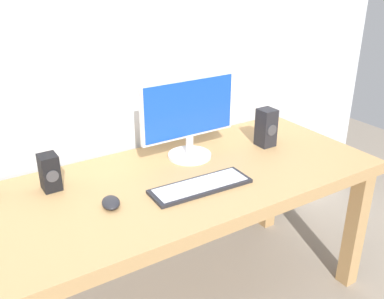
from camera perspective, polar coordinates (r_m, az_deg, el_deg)
desk at (r=1.96m, az=-0.94°, el=-5.83°), size 1.78×0.78×0.73m
monitor at (r=2.03m, az=-0.45°, el=4.48°), size 0.49×0.21×0.39m
keyboard_primary at (r=1.82m, az=1.06°, el=-4.86°), size 0.44×0.16×0.02m
mouse at (r=1.72m, az=-10.65°, el=-6.90°), size 0.10×0.12×0.03m
speaker_right at (r=2.23m, az=9.75°, el=2.87°), size 0.08×0.09×0.19m
speaker_left at (r=1.87m, az=-18.27°, el=-2.87°), size 0.07×0.09×0.15m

